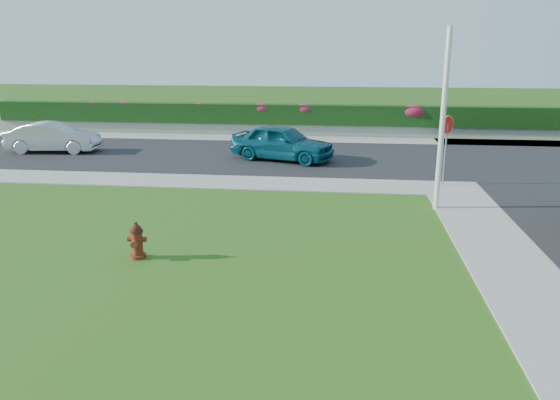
# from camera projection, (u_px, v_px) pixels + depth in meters

# --- Properties ---
(ground) EXTENTS (120.00, 120.00, 0.00)m
(ground) POSITION_uv_depth(u_px,v_px,m) (185.00, 288.00, 11.21)
(ground) COLOR black
(ground) RESTS_ON ground
(street_far) EXTENTS (26.00, 8.00, 0.04)m
(street_far) POSITION_uv_depth(u_px,v_px,m) (165.00, 154.00, 25.15)
(street_far) COLOR black
(street_far) RESTS_ON ground
(sidewalk_far) EXTENTS (24.00, 2.00, 0.04)m
(sidewalk_far) POSITION_uv_depth(u_px,v_px,m) (97.00, 179.00, 20.48)
(sidewalk_far) COLOR gray
(sidewalk_far) RESTS_ON ground
(curb_corner) EXTENTS (2.00, 2.00, 0.04)m
(curb_corner) POSITION_uv_depth(u_px,v_px,m) (453.00, 189.00, 19.03)
(curb_corner) COLOR gray
(curb_corner) RESTS_ON ground
(sidewalk_beyond) EXTENTS (34.00, 2.00, 0.04)m
(sidewalk_beyond) POSITION_uv_depth(u_px,v_px,m) (266.00, 138.00, 29.49)
(sidewalk_beyond) COLOR gray
(sidewalk_beyond) RESTS_ON ground
(retaining_wall) EXTENTS (34.00, 0.40, 0.60)m
(retaining_wall) POSITION_uv_depth(u_px,v_px,m) (270.00, 129.00, 30.84)
(retaining_wall) COLOR gray
(retaining_wall) RESTS_ON ground
(hedge) EXTENTS (32.00, 0.90, 1.10)m
(hedge) POSITION_uv_depth(u_px,v_px,m) (270.00, 114.00, 30.71)
(hedge) COLOR black
(hedge) RESTS_ON retaining_wall
(fire_hydrant) EXTENTS (0.44, 0.42, 0.87)m
(fire_hydrant) POSITION_uv_depth(u_px,v_px,m) (137.00, 241.00, 12.72)
(fire_hydrant) COLOR #53230D
(fire_hydrant) RESTS_ON ground
(sedan_teal) EXTENTS (4.84, 3.18, 1.53)m
(sedan_teal) POSITION_uv_depth(u_px,v_px,m) (282.00, 142.00, 23.57)
(sedan_teal) COLOR #0C495C
(sedan_teal) RESTS_ON street_far
(sedan_silver) EXTENTS (4.28, 1.84, 1.37)m
(sedan_silver) POSITION_uv_depth(u_px,v_px,m) (53.00, 137.00, 25.39)
(sedan_silver) COLOR #AEB0B7
(sedan_silver) RESTS_ON street_far
(utility_pole) EXTENTS (0.16, 0.16, 5.35)m
(utility_pole) POSITION_uv_depth(u_px,v_px,m) (443.00, 121.00, 16.00)
(utility_pole) COLOR silver
(utility_pole) RESTS_ON ground
(stop_sign) EXTENTS (0.50, 0.49, 2.51)m
(stop_sign) POSITION_uv_depth(u_px,v_px,m) (447.00, 134.00, 19.06)
(stop_sign) COLOR slate
(stop_sign) RESTS_ON ground
(flower_clump_a) EXTENTS (1.07, 0.69, 0.53)m
(flower_clump_a) POSITION_uv_depth(u_px,v_px,m) (95.00, 106.00, 31.67)
(flower_clump_a) COLOR #A71C46
(flower_clump_a) RESTS_ON hedge
(flower_clump_b) EXTENTS (1.07, 0.69, 0.54)m
(flower_clump_b) POSITION_uv_depth(u_px,v_px,m) (125.00, 106.00, 31.47)
(flower_clump_b) COLOR #A71C46
(flower_clump_b) RESTS_ON hedge
(flower_clump_c) EXTENTS (1.05, 0.67, 0.52)m
(flower_clump_c) POSITION_uv_depth(u_px,v_px,m) (200.00, 107.00, 30.97)
(flower_clump_c) COLOR #A71C46
(flower_clump_c) RESTS_ON hedge
(flower_clump_d) EXTENTS (1.22, 0.79, 0.61)m
(flower_clump_d) POSITION_uv_depth(u_px,v_px,m) (262.00, 109.00, 30.58)
(flower_clump_d) COLOR #A71C46
(flower_clump_d) RESTS_ON hedge
(flower_clump_e) EXTENTS (1.24, 0.79, 0.62)m
(flower_clump_e) POSITION_uv_depth(u_px,v_px,m) (305.00, 109.00, 30.31)
(flower_clump_e) COLOR #A71C46
(flower_clump_e) RESTS_ON hedge
(flower_clump_f) EXTENTS (1.49, 0.96, 0.75)m
(flower_clump_f) POSITION_uv_depth(u_px,v_px,m) (414.00, 111.00, 29.66)
(flower_clump_f) COLOR #A71C46
(flower_clump_f) RESTS_ON hedge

